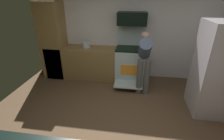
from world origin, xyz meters
The scene contains 9 objects.
ground_plane centered at (0.00, 0.00, -0.01)m, with size 5.20×4.80×0.02m, color brown.
wall_back centered at (0.00, 2.34, 1.30)m, with size 5.20×0.12×2.60m, color silver.
lower_cabinet_run centered at (-0.90, 1.98, 0.45)m, with size 2.40×0.60×0.90m, color olive.
cabinet_column centered at (-1.90, 1.98, 1.05)m, with size 0.60×0.60×2.10m, color olive.
oven_range centered at (0.27, 1.96, 0.51)m, with size 0.76×1.05×1.53m.
microwave centered at (0.27, 2.06, 1.69)m, with size 0.74×0.38×0.33m, color black.
refrigerator centered at (2.03, 0.86, 0.92)m, with size 0.84×0.79×1.84m.
person_cook centered at (0.62, 1.47, 0.87)m, with size 0.31×0.68×1.43m.
stock_pot centered at (-0.96, 1.98, 0.98)m, with size 0.22×0.22×0.16m, color #B4BBC6.
Camera 1 is at (0.39, -2.25, 2.24)m, focal length 26.24 mm.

